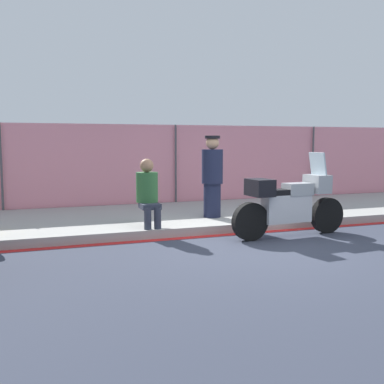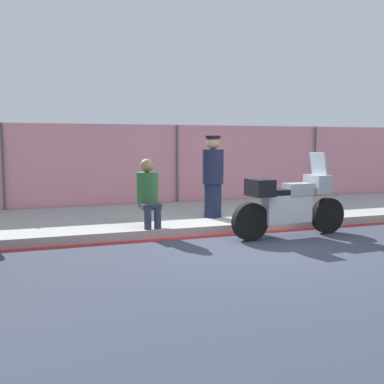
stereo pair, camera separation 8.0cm
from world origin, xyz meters
name	(u,v)px [view 2 (the right image)]	position (x,y,z in m)	size (l,w,h in m)	color
ground_plane	(260,247)	(0.00, 0.00, 0.00)	(120.00, 120.00, 0.00)	#333847
sidewalk	(200,215)	(0.00, 2.89, 0.08)	(31.18, 3.48, 0.17)	#9E9E99
curb_paint_stripe	(233,234)	(0.00, 1.06, 0.00)	(31.18, 0.18, 0.01)	red
storefront_fence	(176,167)	(0.00, 4.72, 1.09)	(29.62, 0.17, 2.18)	pink
motorcycle	(290,203)	(0.88, 0.53, 0.63)	(2.39, 0.60, 1.55)	black
officer_standing	(213,176)	(0.00, 2.11, 1.03)	(0.44, 0.44, 1.70)	#191E38
person_seated_on_curb	(148,189)	(-1.51, 1.59, 0.86)	(0.41, 0.67, 1.26)	#2D3342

